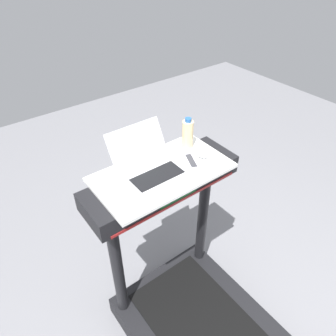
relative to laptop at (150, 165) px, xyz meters
The scene contains 5 objects.
desk_board 0.09m from the laptop, 27.97° to the right, with size 0.74×0.41×0.02m, color white.
laptop is the anchor object (origin of this frame).
computer_mouse 0.33m from the laptop, ahead, with size 0.06×0.10×0.03m, color #B2B2B7.
water_bottle 0.33m from the laptop, 12.22° to the left, with size 0.07×0.07×0.19m.
tv_remote 0.24m from the laptop, 18.47° to the right, with size 0.10×0.17×0.02m.
Camera 1 is at (-0.78, -0.38, 2.19)m, focal length 33.72 mm.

